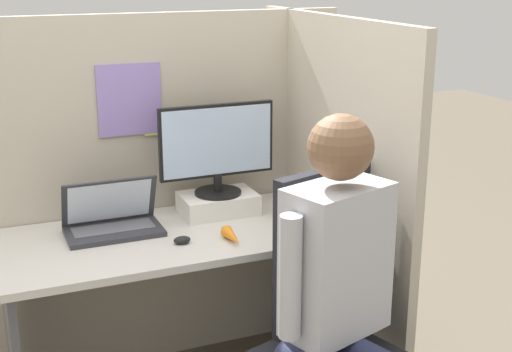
# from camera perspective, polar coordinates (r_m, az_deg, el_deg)

# --- Properties ---
(cubicle_panel_back) EXTENTS (1.83, 0.05, 1.58)m
(cubicle_panel_back) POSITION_cam_1_polar(r_m,az_deg,el_deg) (3.18, -8.74, -1.53)
(cubicle_panel_back) COLOR #B7AD99
(cubicle_panel_back) RESTS_ON ground
(cubicle_panel_right) EXTENTS (0.04, 1.27, 1.58)m
(cubicle_panel_right) POSITION_cam_1_polar(r_m,az_deg,el_deg) (3.05, 5.86, -2.26)
(cubicle_panel_right) COLOR #B7AD99
(cubicle_panel_right) RESTS_ON ground
(desk) EXTENTS (1.33, 0.64, 0.74)m
(desk) POSITION_cam_1_polar(r_m,az_deg,el_deg) (2.95, -6.85, -8.03)
(desk) COLOR beige
(desk) RESTS_ON ground
(paper_box) EXTENTS (0.32, 0.21, 0.09)m
(paper_box) POSITION_cam_1_polar(r_m,az_deg,el_deg) (3.08, -3.05, -2.19)
(paper_box) COLOR white
(paper_box) RESTS_ON desk
(monitor) EXTENTS (0.50, 0.20, 0.39)m
(monitor) POSITION_cam_1_polar(r_m,az_deg,el_deg) (3.01, -3.14, 2.36)
(monitor) COLOR black
(monitor) RESTS_ON paper_box
(laptop) EXTENTS (0.38, 0.22, 0.22)m
(laptop) POSITION_cam_1_polar(r_m,az_deg,el_deg) (2.91, -11.40, -3.63)
(laptop) COLOR #2D2D33
(laptop) RESTS_ON desk
(mouse) EXTENTS (0.07, 0.05, 0.03)m
(mouse) POSITION_cam_1_polar(r_m,az_deg,el_deg) (2.77, -5.94, -5.11)
(mouse) COLOR black
(mouse) RESTS_ON desk
(stapler) EXTENTS (0.04, 0.14, 0.04)m
(stapler) POSITION_cam_1_polar(r_m,az_deg,el_deg) (3.10, 2.94, -2.50)
(stapler) COLOR black
(stapler) RESTS_ON desk
(carrot_toy) EXTENTS (0.05, 0.16, 0.05)m
(carrot_toy) POSITION_cam_1_polar(r_m,az_deg,el_deg) (2.76, -1.92, -4.88)
(carrot_toy) COLOR orange
(carrot_toy) RESTS_ON desk
(office_chair) EXTENTS (0.58, 0.63, 1.09)m
(office_chair) POSITION_cam_1_polar(r_m,az_deg,el_deg) (2.56, 5.77, -11.83)
(office_chair) COLOR black
(office_chair) RESTS_ON ground
(person) EXTENTS (0.46, 0.50, 1.34)m
(person) POSITION_cam_1_polar(r_m,az_deg,el_deg) (2.31, 6.69, -8.88)
(person) COLOR #282D4C
(person) RESTS_ON ground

